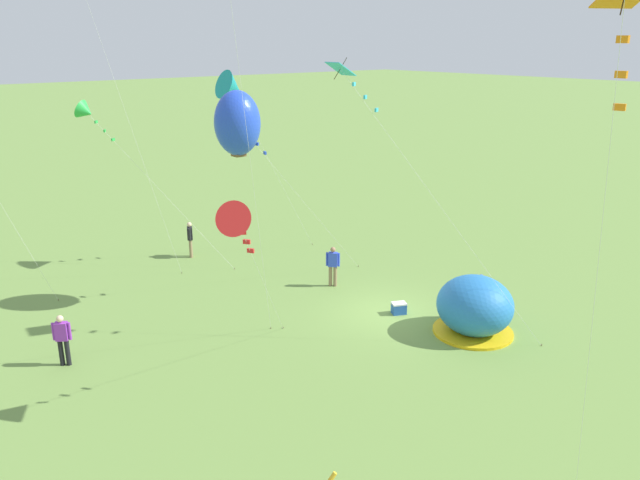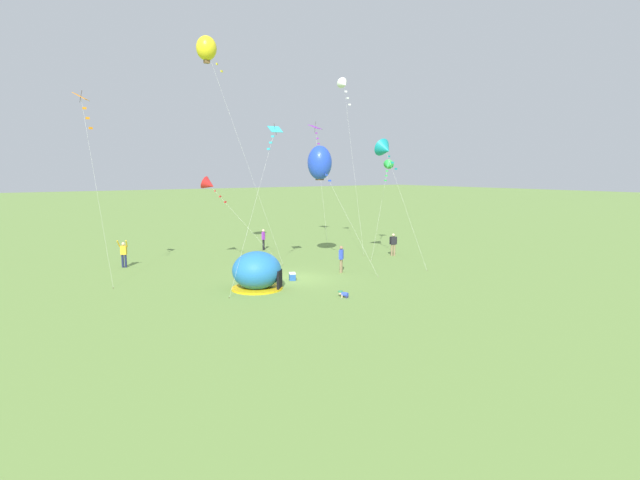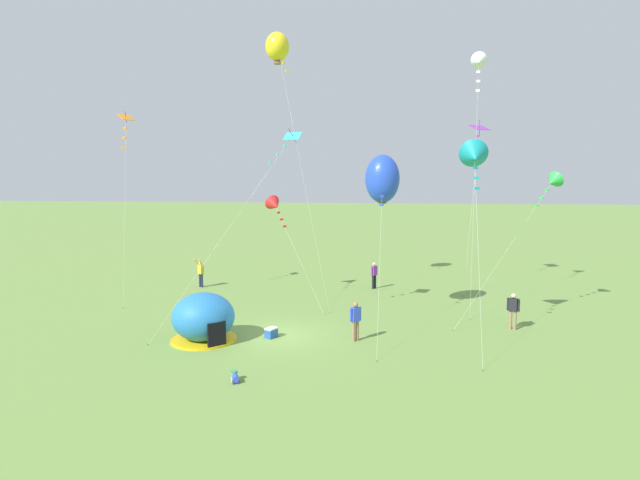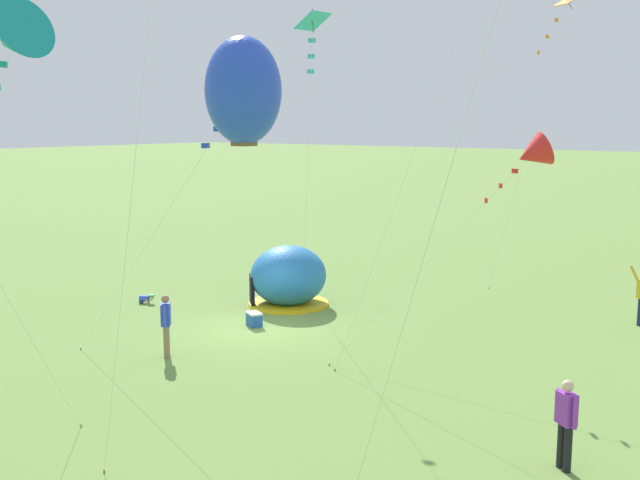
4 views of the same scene
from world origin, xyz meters
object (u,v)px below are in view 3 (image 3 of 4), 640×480
person_near_tent (513,309)px  kite_white (479,61)px  kite_purple (479,132)px  toddler_crawling (235,377)px  kite_teal (475,156)px  person_center_field (374,274)px  kite_blue (382,179)px  kite_green (553,182)px  person_far_back (356,319)px  kite_cyan (287,144)px  kite_yellow (277,47)px  kite_red (275,205)px  kite_orange (125,126)px  person_flying_kite (201,272)px  cooler_box (271,333)px  popup_tent (204,318)px

person_near_tent → kite_white: size_ratio=0.12×
kite_purple → toddler_crawling: bearing=-120.2°
kite_teal → person_center_field: bearing=116.3°
kite_blue → kite_green: (8.58, 2.43, -0.13)m
person_far_back → kite_teal: 8.70m
kite_cyan → kite_white: 11.67m
person_near_tent → person_far_back: (-7.12, -2.83, 0.00)m
kite_yellow → kite_red: kite_yellow is taller
person_near_tent → kite_orange: bearing=172.0°
person_center_field → kite_yellow: 15.05m
toddler_crawling → kite_white: kite_white is taller
person_flying_kite → cooler_box: bearing=-53.3°
kite_teal → kite_blue: size_ratio=1.06×
kite_orange → kite_teal: (18.58, -4.23, -2.08)m
person_flying_kite → person_center_field: size_ratio=1.10×
kite_white → popup_tent: bearing=-145.5°
kite_cyan → kite_purple: size_ratio=0.86×
popup_tent → kite_teal: bearing=12.2°
kite_blue → kite_red: kite_blue is taller
toddler_crawling → kite_red: kite_red is taller
person_center_field → kite_blue: (0.67, -7.17, 6.04)m
kite_cyan → kite_green: size_ratio=1.27×
person_near_tent → kite_blue: bearing=171.1°
toddler_crawling → kite_blue: (4.66, 8.92, 6.83)m
kite_yellow → person_flying_kite: bearing=165.0°
cooler_box → kite_teal: bearing=10.6°
kite_white → kite_orange: bearing=-174.7°
person_flying_kite → kite_orange: kite_orange is taller
person_flying_kite → kite_white: (16.88, -2.13, 12.28)m
person_far_back → kite_cyan: bearing=146.3°
person_far_back → kite_orange: 17.35m
kite_green → kite_blue: bearing=-164.2°
person_near_tent → kite_white: (-1.26, 4.71, 12.31)m
kite_green → popup_tent: bearing=-155.9°
person_center_field → kite_cyan: bearing=-113.7°
person_near_tent → kite_purple: size_ratio=0.16×
cooler_box → kite_blue: bearing=39.9°
kite_cyan → person_center_field: bearing=66.3°
kite_white → kite_purple: 6.33m
kite_teal → kite_yellow: kite_yellow is taller
cooler_box → kite_blue: size_ratio=0.08×
cooler_box → toddler_crawling: (0.01, -5.01, -0.04)m
person_far_back → person_center_field: size_ratio=1.00×
kite_teal → kite_purple: (1.85, 11.43, 2.16)m
person_far_back → kite_teal: (4.95, 1.51, 6.99)m
person_near_tent → kite_blue: size_ratio=0.21×
toddler_crawling → kite_orange: size_ratio=0.05×
person_center_field → kite_red: (-5.79, -3.03, 4.55)m
popup_tent → person_center_field: bearing=60.4°
kite_white → kite_purple: (0.94, 5.40, -3.16)m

